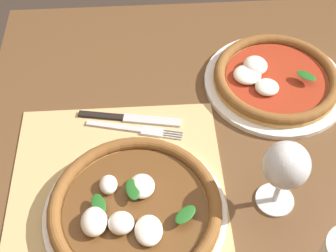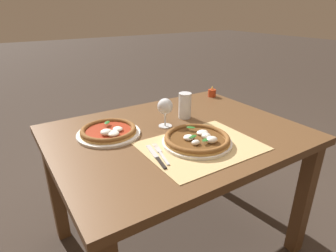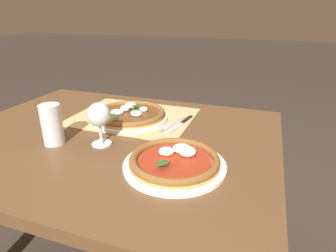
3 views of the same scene
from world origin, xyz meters
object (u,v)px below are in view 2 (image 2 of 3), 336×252
(pizza_near, at_px, (197,139))
(fork, at_px, (161,153))
(wine_glass, at_px, (165,108))
(pint_glass, at_px, (185,106))
(knife, at_px, (156,156))
(pizza_far, at_px, (109,131))
(votive_candle, at_px, (212,93))

(pizza_near, relative_size, fork, 1.64)
(wine_glass, height_order, pint_glass, wine_glass)
(fork, relative_size, knife, 0.92)
(pizza_near, height_order, knife, pizza_near)
(pizza_near, xyz_separation_m, pizza_far, (-0.31, 0.31, -0.00))
(pizza_far, height_order, fork, pizza_far)
(wine_glass, xyz_separation_m, fork, (-0.18, -0.25, -0.10))
(pizza_near, height_order, fork, pizza_near)
(wine_glass, bearing_deg, pizza_far, 168.54)
(pizza_near, relative_size, pint_glass, 2.24)
(pizza_near, distance_m, votive_candle, 0.77)
(knife, bearing_deg, wine_glass, 51.14)
(pizza_far, height_order, votive_candle, votive_candle)
(pizza_far, bearing_deg, votive_candle, 14.27)
(knife, xyz_separation_m, votive_candle, (0.77, 0.54, 0.02))
(pint_glass, distance_m, fork, 0.46)
(wine_glass, distance_m, votive_candle, 0.63)
(knife, relative_size, votive_candle, 2.98)
(pint_glass, height_order, knife, pint_glass)
(pizza_near, height_order, pizza_far, pizza_near)
(pint_glass, relative_size, fork, 0.73)
(wine_glass, bearing_deg, pizza_near, -87.10)
(knife, bearing_deg, pint_glass, 39.71)
(pizza_far, distance_m, pint_glass, 0.46)
(pizza_near, relative_size, knife, 1.51)
(pizza_far, bearing_deg, wine_glass, -11.46)
(knife, bearing_deg, pizza_near, 1.74)
(wine_glass, bearing_deg, knife, -128.86)
(fork, bearing_deg, pizza_near, -1.14)
(pint_glass, xyz_separation_m, fork, (-0.34, -0.30, -0.06))
(pint_glass, bearing_deg, wine_glass, -163.31)
(wine_glass, bearing_deg, votive_candle, 26.17)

